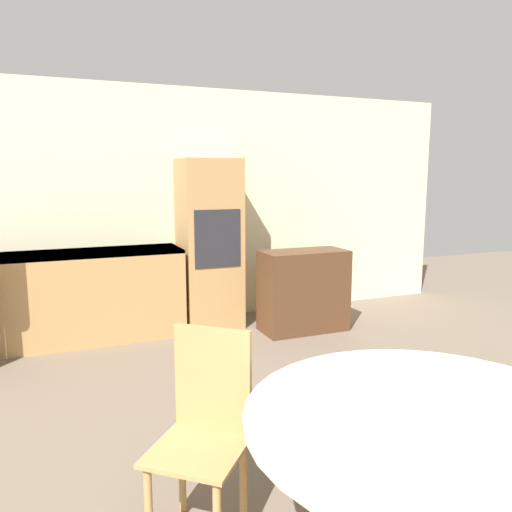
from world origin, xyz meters
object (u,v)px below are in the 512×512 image
at_px(sideboard, 304,291).
at_px(chair_far_left, 206,422).
at_px(dining_table, 432,462).
at_px(cup, 407,400).
at_px(oven_unit, 209,244).

relative_size(sideboard, chair_far_left, 0.95).
height_order(sideboard, dining_table, sideboard).
distance_m(sideboard, cup, 3.42).
xyz_separation_m(sideboard, chair_far_left, (-1.85, -2.53, 0.10)).
xyz_separation_m(sideboard, cup, (-1.23, -3.17, 0.37)).
height_order(dining_table, chair_far_left, chair_far_left).
xyz_separation_m(oven_unit, cup, (-0.37, -3.73, -0.11)).
xyz_separation_m(sideboard, dining_table, (-1.17, -3.24, 0.14)).
height_order(dining_table, cup, cup).
distance_m(chair_far_left, cup, 0.93).
distance_m(oven_unit, dining_table, 3.83).
xyz_separation_m(oven_unit, sideboard, (0.87, -0.56, -0.48)).
relative_size(oven_unit, sideboard, 2.01).
height_order(sideboard, cup, sideboard).
bearing_deg(dining_table, sideboard, 70.20).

